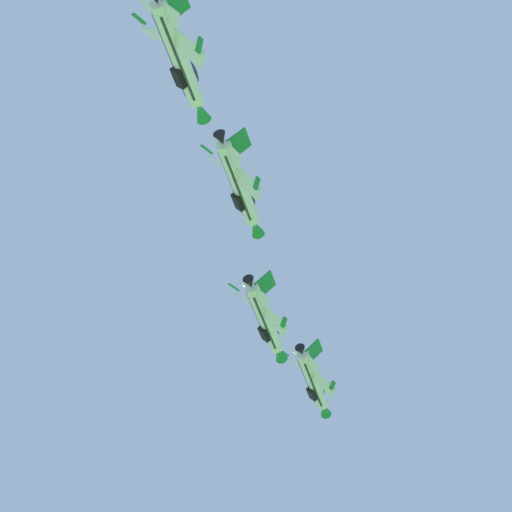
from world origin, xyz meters
The scene contains 4 objects.
fighter_jet_lead centered at (21.49, 110.14, 87.57)m, with size 8.37×15.47×7.41m.
fighter_jet_left_wing centered at (13.54, 93.28, 84.07)m, with size 8.26×15.47×7.63m.
fighter_jet_right_wing centered at (9.17, 74.39, 87.63)m, with size 8.07×15.47×7.97m.
fighter_jet_left_outer centered at (2.23, 55.76, 85.30)m, with size 8.36×15.47×7.43m.
Camera 1 is at (5.41, -4.53, 1.79)m, focal length 72.98 mm.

